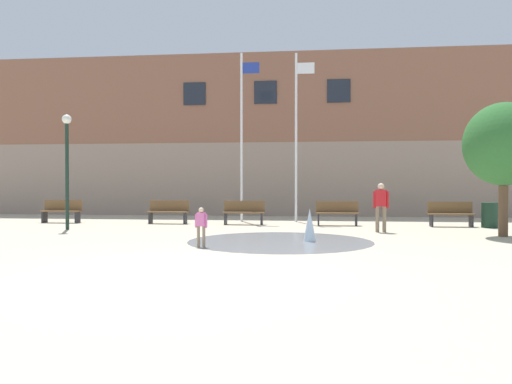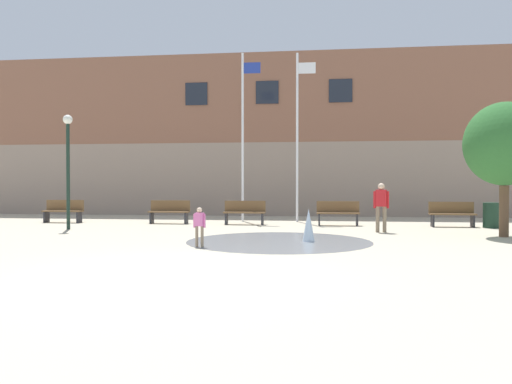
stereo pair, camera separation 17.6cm
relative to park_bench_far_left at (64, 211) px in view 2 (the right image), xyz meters
The scene contains 15 objects.
ground_plane 13.14m from the park_bench_far_left, 53.65° to the right, with size 100.00×100.00×0.00m, color #BCB299.
library_building 11.70m from the park_bench_far_left, 45.79° to the left, with size 36.00×6.05×7.95m.
splash_fountain 10.92m from the park_bench_far_left, 30.18° to the right, with size 5.04×5.04×0.90m.
park_bench_far_left is the anchor object (origin of this frame).
park_bench_left_of_flagpoles 4.40m from the park_bench_far_left, ahead, with size 1.60×0.44×0.91m.
park_bench_center 7.42m from the park_bench_far_left, ahead, with size 1.60×0.44×0.91m.
park_bench_near_trashcan 10.97m from the park_bench_far_left, ahead, with size 1.60×0.44×0.91m.
park_bench_far_right 15.07m from the park_bench_far_left, ahead, with size 1.60×0.44×0.91m.
child_with_pink_shirt 10.08m from the park_bench_far_left, 43.63° to the right, with size 0.31×0.18×0.99m.
adult_near_bench 12.53m from the park_bench_far_left, 12.04° to the right, with size 0.50×0.27×1.59m.
flagpole_left 8.00m from the park_bench_far_left, 12.58° to the left, with size 0.80×0.10×7.02m.
flagpole_right 10.07m from the park_bench_far_left, ahead, with size 0.80×0.10×6.95m.
lamp_post_left_lane 3.91m from the park_bench_far_left, 59.17° to the right, with size 0.32×0.32×3.94m.
trash_can 16.35m from the park_bench_far_left, ahead, with size 0.56×0.56×0.90m, color #193323.
street_tree_near_building 16.23m from the park_bench_far_left, 12.80° to the right, with size 2.32×2.32×3.98m.
Camera 2 is at (2.41, -8.46, 1.58)m, focal length 35.00 mm.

